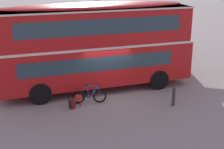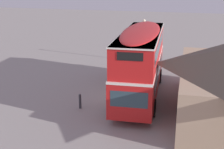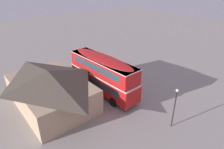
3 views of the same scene
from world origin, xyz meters
The scene contains 8 objects.
ground_plane centered at (0.00, 0.00, 0.00)m, with size 120.00×120.00×0.00m, color gray.
double_decker_bus centered at (-0.34, 0.96, 2.64)m, with size 10.72×3.40×4.79m.
touring_bicycle centered at (-1.19, -0.97, 0.37)m, with size 1.76×0.46×1.01m.
backpack_on_ground centered at (-2.04, -1.41, 0.28)m, with size 0.33×0.36×0.54m.
water_bottle_red_squeeze centered at (-1.58, -1.29, 0.11)m, with size 0.07×0.07×0.23m.
pub_building centered at (0.98, 7.23, 2.18)m, with size 11.37×7.73×4.27m.
street_lamp centered at (-9.86, -0.65, 2.65)m, with size 0.28×0.28×4.24m.
kerb_bollard centered at (2.89, -2.25, 0.50)m, with size 0.16×0.16×0.97m.
Camera 3 is at (-18.20, 13.11, 13.03)m, focal length 30.93 mm.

